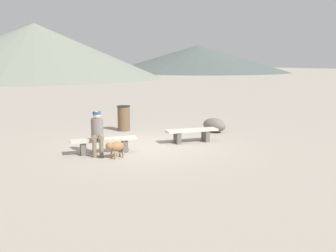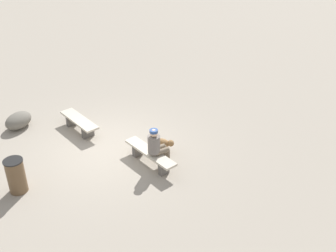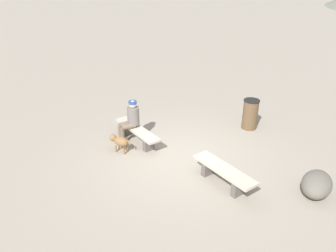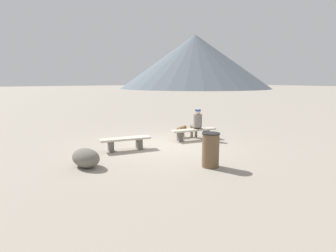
% 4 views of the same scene
% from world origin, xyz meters
% --- Properties ---
extents(ground, '(210.00, 210.00, 0.06)m').
position_xyz_m(ground, '(0.00, 0.00, -0.03)').
color(ground, '#9E9384').
extents(bench_left, '(1.75, 0.73, 0.42)m').
position_xyz_m(bench_left, '(-1.47, 0.19, 0.30)').
color(bench_left, '#605B56').
rests_on(bench_left, ground).
extents(bench_right, '(1.90, 0.71, 0.43)m').
position_xyz_m(bench_right, '(1.48, 0.20, 0.31)').
color(bench_right, '#605B56').
rests_on(bench_right, ground).
extents(seated_person, '(0.45, 0.63, 1.21)m').
position_xyz_m(seated_person, '(1.69, 0.25, 0.70)').
color(seated_person, slate).
rests_on(seated_person, ground).
extents(dog, '(0.65, 0.36, 0.47)m').
position_xyz_m(dog, '(1.41, 0.90, 0.32)').
color(dog, olive).
rests_on(dog, ground).
extents(trash_bin, '(0.49, 0.49, 0.94)m').
position_xyz_m(trash_bin, '(-0.37, -2.80, 0.47)').
color(trash_bin, brown).
rests_on(trash_bin, ground).
extents(boulder, '(0.81, 1.06, 0.51)m').
position_xyz_m(boulder, '(-3.17, -0.91, 0.25)').
color(boulder, '#6B665B').
rests_on(boulder, ground).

